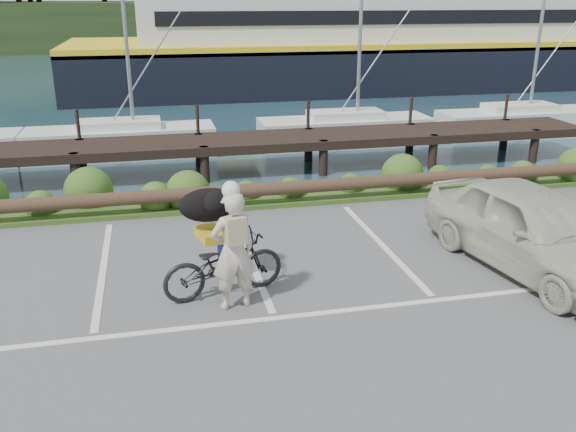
% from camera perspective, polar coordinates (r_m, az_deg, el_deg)
% --- Properties ---
extents(ground, '(72.00, 72.00, 0.00)m').
position_cam_1_polar(ground, '(9.55, -1.73, -8.42)').
color(ground, '#505052').
extents(harbor_backdrop, '(170.00, 160.00, 30.00)m').
position_cam_1_polar(harbor_backdrop, '(86.82, -11.88, 16.38)').
color(harbor_backdrop, '#1B3542').
rests_on(harbor_backdrop, ground).
extents(vegetation_strip, '(34.00, 1.60, 0.10)m').
position_cam_1_polar(vegetation_strip, '(14.37, -5.80, 1.58)').
color(vegetation_strip, '#3D5B21').
rests_on(vegetation_strip, ground).
extents(log_rail, '(32.00, 0.30, 0.60)m').
position_cam_1_polar(log_rail, '(13.72, -5.43, 0.50)').
color(log_rail, '#443021').
rests_on(log_rail, ground).
extents(bicycle, '(2.08, 1.10, 1.04)m').
position_cam_1_polar(bicycle, '(9.73, -6.05, -4.54)').
color(bicycle, black).
rests_on(bicycle, ground).
extents(cyclist, '(0.76, 0.58, 1.87)m').
position_cam_1_polar(cyclist, '(9.17, -5.17, -3.26)').
color(cyclist, beige).
rests_on(cyclist, ground).
extents(dog, '(0.68, 1.06, 0.57)m').
position_cam_1_polar(dog, '(10.00, -7.43, 1.03)').
color(dog, black).
rests_on(dog, bicycle).
extents(parked_car, '(2.47, 4.63, 1.50)m').
position_cam_1_polar(parked_car, '(11.34, 21.91, -1.07)').
color(parked_car, beige).
rests_on(parked_car, ground).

